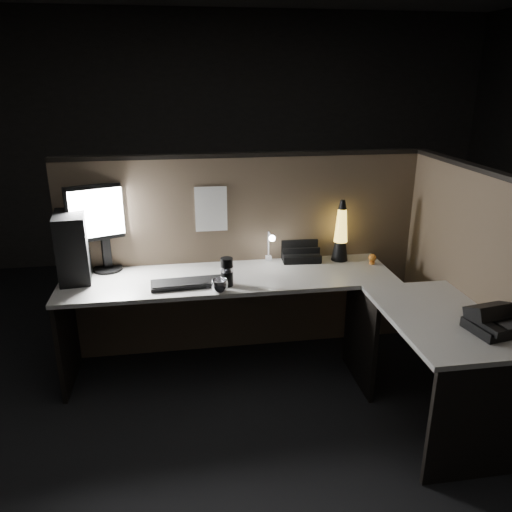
{
  "coord_description": "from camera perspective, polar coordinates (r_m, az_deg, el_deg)",
  "views": [
    {
      "loc": [
        -0.46,
        -2.6,
        2.04
      ],
      "look_at": [
        -0.0,
        0.35,
        0.96
      ],
      "focal_mm": 35.0,
      "sensor_mm": 36.0,
      "label": 1
    }
  ],
  "objects": [
    {
      "name": "mouse",
      "position": [
        3.3,
        -5.78,
        -3.3
      ],
      "size": [
        0.1,
        0.09,
        0.03
      ],
      "primitive_type": "ellipsoid",
      "rotation": [
        0.0,
        0.0,
        0.36
      ],
      "color": "black",
      "rests_on": "desk"
    },
    {
      "name": "floor",
      "position": [
        3.34,
        0.98,
        -17.81
      ],
      "size": [
        6.0,
        6.0,
        0.0
      ],
      "primitive_type": "plane",
      "color": "black",
      "rests_on": "ground"
    },
    {
      "name": "figurine",
      "position": [
        3.77,
        13.16,
        -0.2
      ],
      "size": [
        0.06,
        0.06,
        0.06
      ],
      "primitive_type": "sphere",
      "color": "orange",
      "rests_on": "desk"
    },
    {
      "name": "pc_tower",
      "position": [
        3.61,
        -20.2,
        1.2
      ],
      "size": [
        0.25,
        0.46,
        0.46
      ],
      "primitive_type": "cube",
      "rotation": [
        0.0,
        0.0,
        0.13
      ],
      "color": "black",
      "rests_on": "desk"
    },
    {
      "name": "travel_mug",
      "position": [
        3.29,
        -3.35,
        -1.82
      ],
      "size": [
        0.09,
        0.09,
        0.19
      ],
      "primitive_type": "cylinder",
      "color": "black",
      "rests_on": "desk"
    },
    {
      "name": "partition_right",
      "position": [
        3.49,
        22.87,
        -3.48
      ],
      "size": [
        0.06,
        1.66,
        1.5
      ],
      "primitive_type": "cube",
      "color": "brown",
      "rests_on": "ground"
    },
    {
      "name": "clip_lamp",
      "position": [
        3.66,
        1.64,
        1.23
      ],
      "size": [
        0.05,
        0.19,
        0.24
      ],
      "color": "white",
      "rests_on": "desk"
    },
    {
      "name": "organizer",
      "position": [
        3.8,
        5.02,
        0.41
      ],
      "size": [
        0.29,
        0.26,
        0.21
      ],
      "rotation": [
        0.0,
        0.0,
        -0.07
      ],
      "color": "black",
      "rests_on": "desk"
    },
    {
      "name": "lava_lamp",
      "position": [
        3.76,
        9.66,
        2.32
      ],
      "size": [
        0.12,
        0.12,
        0.46
      ],
      "color": "black",
      "rests_on": "desk"
    },
    {
      "name": "desk_phone",
      "position": [
        3.02,
        25.41,
        -6.63
      ],
      "size": [
        0.3,
        0.3,
        0.16
      ],
      "rotation": [
        0.0,
        0.0,
        0.18
      ],
      "color": "black",
      "rests_on": "desk"
    },
    {
      "name": "pinned_paper",
      "position": [
        3.62,
        -5.15,
        5.36
      ],
      "size": [
        0.23,
        0.0,
        0.33
      ],
      "primitive_type": "cube",
      "color": "white",
      "rests_on": "partition_back"
    },
    {
      "name": "keyboard",
      "position": [
        3.35,
        -7.59,
        -3.11
      ],
      "size": [
        0.52,
        0.2,
        0.02
      ],
      "primitive_type": "cube",
      "rotation": [
        0.0,
        0.0,
        0.05
      ],
      "color": "black",
      "rests_on": "desk"
    },
    {
      "name": "partition_back",
      "position": [
        3.79,
        -1.35,
        -0.04
      ],
      "size": [
        2.66,
        0.06,
        1.5
      ],
      "primitive_type": "cube",
      "color": "brown",
      "rests_on": "ground"
    },
    {
      "name": "room_shell",
      "position": [
        2.67,
        1.19,
        10.84
      ],
      "size": [
        6.0,
        6.0,
        6.0
      ],
      "color": "silver",
      "rests_on": "ground"
    },
    {
      "name": "monitor",
      "position": [
        3.63,
        -17.1,
        4.05
      ],
      "size": [
        0.46,
        0.22,
        0.62
      ],
      "rotation": [
        0.0,
        0.0,
        0.36
      ],
      "color": "black",
      "rests_on": "desk"
    },
    {
      "name": "steel_mug",
      "position": [
        3.21,
        -4.19,
        -3.43
      ],
      "size": [
        0.14,
        0.14,
        0.09
      ],
      "primitive_type": "imported",
      "rotation": [
        0.0,
        0.0,
        -0.33
      ],
      "color": "silver",
      "rests_on": "desk"
    },
    {
      "name": "desk",
      "position": [
        3.27,
        3.4,
        -6.68
      ],
      "size": [
        2.6,
        1.6,
        0.73
      ],
      "color": "#A6A49C",
      "rests_on": "ground"
    }
  ]
}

